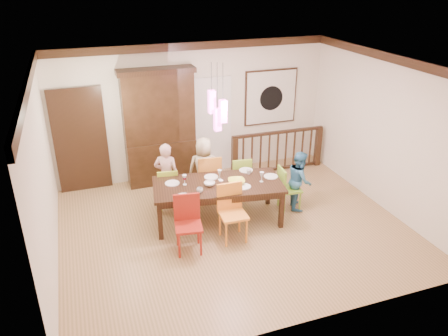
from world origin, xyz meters
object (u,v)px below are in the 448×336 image
object	(u,v)px
chair_far_left	(168,185)
person_far_left	(167,175)
person_end_right	(299,180)
china_hutch	(159,127)
balustrade	(278,150)
person_far_mid	(204,169)
dining_table	(218,187)
chair_end_right	(290,185)

from	to	relation	value
chair_far_left	person_far_left	xyz separation A→B (m)	(0.01, 0.07, 0.17)
chair_far_left	person_far_left	world-z (taller)	person_far_left
person_end_right	chair_far_left	bearing A→B (deg)	91.34
china_hutch	balustrade	xyz separation A→B (m)	(2.59, -0.35, -0.73)
person_far_mid	person_end_right	size ratio (longest dim) A/B	1.13
dining_table	chair_end_right	xyz separation A→B (m)	(1.43, -0.04, -0.18)
chair_far_left	balustrade	bearing A→B (deg)	-154.46
balustrade	person_far_left	bearing A→B (deg)	-162.89
chair_far_left	chair_end_right	world-z (taller)	chair_end_right
person_far_left	balustrade	bearing A→B (deg)	-137.93
chair_far_left	chair_end_right	size ratio (longest dim) A/B	0.97
chair_far_left	china_hutch	size ratio (longest dim) A/B	0.34
chair_end_right	person_far_mid	xyz separation A→B (m)	(-1.42, 0.94, 0.15)
person_far_mid	person_end_right	bearing A→B (deg)	169.19
chair_far_left	person_end_right	xyz separation A→B (m)	(2.39, -0.81, 0.09)
china_hutch	person_end_right	size ratio (longest dim) A/B	2.14
chair_far_left	chair_end_right	bearing A→B (deg)	167.76
chair_far_left	balustrade	size ratio (longest dim) A/B	0.38
china_hutch	person_far_left	size ratio (longest dim) A/B	1.89
dining_table	person_far_left	distance (m)	1.13
china_hutch	chair_far_left	bearing A→B (deg)	-96.37
person_far_mid	chair_far_left	bearing A→B (deg)	27.60
chair_end_right	balustrade	distance (m)	1.75
dining_table	china_hutch	bearing A→B (deg)	116.71
person_end_right	chair_end_right	bearing A→B (deg)	112.54
china_hutch	dining_table	bearing A→B (deg)	-72.39
balustrade	person_far_mid	size ratio (longest dim) A/B	1.69
china_hutch	person_end_right	xyz separation A→B (m)	(2.26, -2.00, -0.66)
chair_end_right	person_far_left	size ratio (longest dim) A/B	0.67
chair_end_right	balustrade	xyz separation A→B (m)	(0.54, 1.67, 0.00)
chair_far_left	person_far_mid	size ratio (longest dim) A/B	0.65
chair_end_right	china_hutch	size ratio (longest dim) A/B	0.35
china_hutch	person_far_mid	distance (m)	1.38
balustrade	person_far_mid	bearing A→B (deg)	-158.42
balustrade	person_far_left	xyz separation A→B (m)	(-2.72, -0.78, 0.15)
dining_table	china_hutch	distance (m)	2.14
chair_end_right	person_end_right	size ratio (longest dim) A/B	0.76
person_far_left	person_far_mid	bearing A→B (deg)	-150.23
dining_table	person_far_mid	distance (m)	0.89
chair_end_right	dining_table	bearing A→B (deg)	93.16
person_far_left	person_end_right	bearing A→B (deg)	-174.15
balustrade	china_hutch	bearing A→B (deg)	173.50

